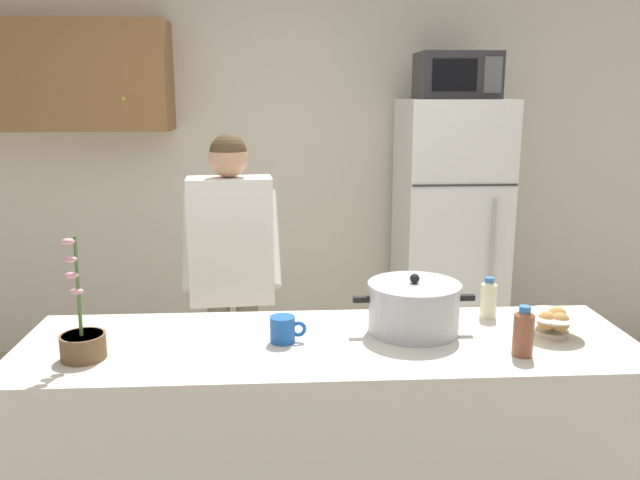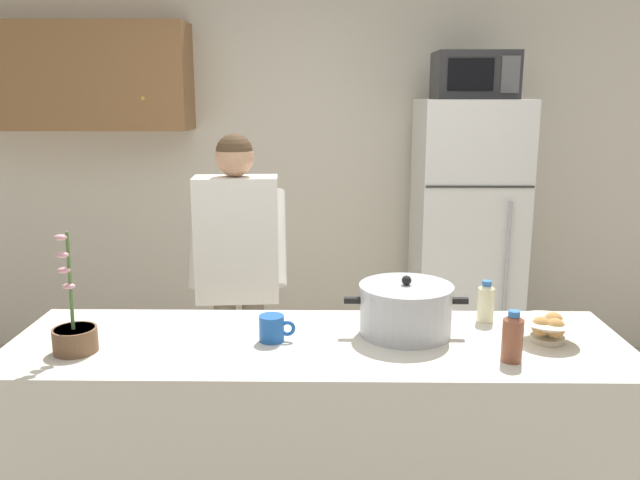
{
  "view_description": "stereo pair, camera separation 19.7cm",
  "coord_description": "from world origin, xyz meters",
  "px_view_note": "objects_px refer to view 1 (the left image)",
  "views": [
    {
      "loc": [
        -0.16,
        -2.18,
        1.79
      ],
      "look_at": [
        0.0,
        0.55,
        1.17
      ],
      "focal_mm": 36.22,
      "sensor_mm": 36.0,
      "label": 1
    },
    {
      "loc": [
        0.04,
        -2.19,
        1.79
      ],
      "look_at": [
        0.0,
        0.55,
        1.17
      ],
      "focal_mm": 36.22,
      "sensor_mm": 36.0,
      "label": 2
    }
  ],
  "objects_px": {
    "coffee_mug": "(283,330)",
    "person_near_pot": "(231,258)",
    "microwave": "(457,76)",
    "bottle_mid_counter": "(523,331)",
    "bottle_near_edge": "(489,298)",
    "potted_orchid": "(83,341)",
    "refrigerator": "(448,238)",
    "cooking_pot": "(414,307)",
    "bread_bowl": "(553,322)"
  },
  "relations": [
    {
      "from": "coffee_mug",
      "to": "person_near_pot",
      "type": "bearing_deg",
      "value": 105.27
    },
    {
      "from": "microwave",
      "to": "coffee_mug",
      "type": "height_order",
      "value": "microwave"
    },
    {
      "from": "microwave",
      "to": "bottle_mid_counter",
      "type": "bearing_deg",
      "value": -97.61
    },
    {
      "from": "bottle_near_edge",
      "to": "potted_orchid",
      "type": "height_order",
      "value": "potted_orchid"
    },
    {
      "from": "refrigerator",
      "to": "coffee_mug",
      "type": "xyz_separation_m",
      "value": [
        -1.08,
        -1.85,
        0.09
      ]
    },
    {
      "from": "person_near_pot",
      "to": "potted_orchid",
      "type": "relative_size",
      "value": 3.82
    },
    {
      "from": "microwave",
      "to": "cooking_pot",
      "type": "relative_size",
      "value": 1.05
    },
    {
      "from": "bread_bowl",
      "to": "bottle_mid_counter",
      "type": "relative_size",
      "value": 1.23
    },
    {
      "from": "refrigerator",
      "to": "person_near_pot",
      "type": "height_order",
      "value": "refrigerator"
    },
    {
      "from": "refrigerator",
      "to": "cooking_pot",
      "type": "relative_size",
      "value": 3.86
    },
    {
      "from": "person_near_pot",
      "to": "cooking_pot",
      "type": "xyz_separation_m",
      "value": [
        0.74,
        -0.85,
        0.02
      ]
    },
    {
      "from": "refrigerator",
      "to": "potted_orchid",
      "type": "height_order",
      "value": "refrigerator"
    },
    {
      "from": "refrigerator",
      "to": "bottle_mid_counter",
      "type": "height_order",
      "value": "refrigerator"
    },
    {
      "from": "cooking_pot",
      "to": "bottle_mid_counter",
      "type": "xyz_separation_m",
      "value": [
        0.32,
        -0.25,
        -0.01
      ]
    },
    {
      "from": "bottle_near_edge",
      "to": "bread_bowl",
      "type": "bearing_deg",
      "value": -50.58
    },
    {
      "from": "bread_bowl",
      "to": "microwave",
      "type": "bearing_deg",
      "value": 87.25
    },
    {
      "from": "coffee_mug",
      "to": "microwave",
      "type": "bearing_deg",
      "value": 59.51
    },
    {
      "from": "coffee_mug",
      "to": "bottle_mid_counter",
      "type": "bearing_deg",
      "value": -11.75
    },
    {
      "from": "person_near_pot",
      "to": "bottle_near_edge",
      "type": "height_order",
      "value": "person_near_pot"
    },
    {
      "from": "microwave",
      "to": "bread_bowl",
      "type": "bearing_deg",
      "value": -92.75
    },
    {
      "from": "bottle_mid_counter",
      "to": "microwave",
      "type": "bearing_deg",
      "value": 82.39
    },
    {
      "from": "person_near_pot",
      "to": "bread_bowl",
      "type": "distance_m",
      "value": 1.55
    },
    {
      "from": "cooking_pot",
      "to": "bottle_mid_counter",
      "type": "bearing_deg",
      "value": -37.69
    },
    {
      "from": "microwave",
      "to": "bottle_mid_counter",
      "type": "xyz_separation_m",
      "value": [
        -0.27,
        -2.0,
        -0.9
      ]
    },
    {
      "from": "bread_bowl",
      "to": "coffee_mug",
      "type": "bearing_deg",
      "value": -179.62
    },
    {
      "from": "microwave",
      "to": "bread_bowl",
      "type": "height_order",
      "value": "microwave"
    },
    {
      "from": "person_near_pot",
      "to": "bread_bowl",
      "type": "height_order",
      "value": "person_near_pot"
    },
    {
      "from": "microwave",
      "to": "cooking_pot",
      "type": "height_order",
      "value": "microwave"
    },
    {
      "from": "bottle_near_edge",
      "to": "bottle_mid_counter",
      "type": "distance_m",
      "value": 0.39
    },
    {
      "from": "microwave",
      "to": "potted_orchid",
      "type": "height_order",
      "value": "microwave"
    },
    {
      "from": "cooking_pot",
      "to": "bottle_near_edge",
      "type": "relative_size",
      "value": 2.77
    },
    {
      "from": "cooking_pot",
      "to": "potted_orchid",
      "type": "relative_size",
      "value": 1.08
    },
    {
      "from": "coffee_mug",
      "to": "potted_orchid",
      "type": "distance_m",
      "value": 0.68
    },
    {
      "from": "cooking_pot",
      "to": "bread_bowl",
      "type": "height_order",
      "value": "cooking_pot"
    },
    {
      "from": "coffee_mug",
      "to": "bread_bowl",
      "type": "relative_size",
      "value": 0.6
    },
    {
      "from": "cooking_pot",
      "to": "bread_bowl",
      "type": "bearing_deg",
      "value": -8.53
    },
    {
      "from": "bread_bowl",
      "to": "bottle_mid_counter",
      "type": "distance_m",
      "value": 0.25
    },
    {
      "from": "microwave",
      "to": "coffee_mug",
      "type": "distance_m",
      "value": 2.32
    },
    {
      "from": "refrigerator",
      "to": "microwave",
      "type": "xyz_separation_m",
      "value": [
        0.0,
        -0.02,
        1.02
      ]
    },
    {
      "from": "person_near_pot",
      "to": "bottle_mid_counter",
      "type": "relative_size",
      "value": 9.16
    },
    {
      "from": "cooking_pot",
      "to": "bread_bowl",
      "type": "xyz_separation_m",
      "value": [
        0.5,
        -0.08,
        -0.04
      ]
    },
    {
      "from": "coffee_mug",
      "to": "bottle_near_edge",
      "type": "height_order",
      "value": "bottle_near_edge"
    },
    {
      "from": "microwave",
      "to": "coffee_mug",
      "type": "relative_size",
      "value": 3.66
    },
    {
      "from": "microwave",
      "to": "bottle_near_edge",
      "type": "bearing_deg",
      "value": -99.27
    },
    {
      "from": "microwave",
      "to": "bottle_near_edge",
      "type": "relative_size",
      "value": 2.92
    },
    {
      "from": "bread_bowl",
      "to": "potted_orchid",
      "type": "height_order",
      "value": "potted_orchid"
    },
    {
      "from": "person_near_pot",
      "to": "cooking_pot",
      "type": "bearing_deg",
      "value": -48.84
    },
    {
      "from": "person_near_pot",
      "to": "bottle_near_edge",
      "type": "distance_m",
      "value": 1.28
    },
    {
      "from": "refrigerator",
      "to": "potted_orchid",
      "type": "bearing_deg",
      "value": -131.77
    },
    {
      "from": "person_near_pot",
      "to": "bottle_mid_counter",
      "type": "height_order",
      "value": "person_near_pot"
    }
  ]
}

